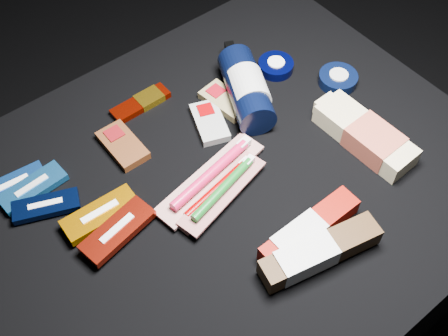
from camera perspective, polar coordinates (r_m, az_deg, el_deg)
ground at (r=1.35m, az=-0.24°, el=-11.12°), size 3.00×3.00×0.00m
cloth_table at (r=1.17m, az=-0.27°, el=-7.00°), size 0.98×0.78×0.40m
luna_bar_0 at (r=1.06m, az=-20.72°, el=-1.71°), size 0.13×0.06×0.02m
luna_bar_1 at (r=1.04m, az=-18.86°, el=-1.92°), size 0.12×0.05×0.02m
luna_bar_2 at (r=1.01m, az=-17.62°, el=-3.69°), size 0.12×0.08×0.01m
luna_bar_3 at (r=0.97m, az=-12.43°, el=-4.59°), size 0.13×0.05×0.02m
luna_bar_4 at (r=0.95m, az=-10.75°, el=-6.26°), size 0.14×0.07×0.02m
clif_bar_0 at (r=1.06m, az=-10.39°, el=2.42°), size 0.06×0.10×0.02m
clif_bar_1 at (r=1.08m, az=-1.53°, el=4.83°), size 0.09×0.11×0.02m
clif_bar_2 at (r=1.12m, az=-0.03°, el=6.96°), size 0.07×0.11×0.02m
power_bar at (r=1.13m, az=-8.18°, el=6.68°), size 0.12×0.04×0.02m
lotion_bottle at (r=1.10m, az=2.29°, el=8.06°), size 0.14×0.23×0.07m
cream_tin_upper at (r=1.19m, az=5.28°, el=10.29°), size 0.07×0.07×0.02m
cream_tin_lower at (r=1.18m, az=11.50°, el=8.87°), size 0.08×0.08×0.02m
bodywash_bottle at (r=1.07m, az=14.26°, el=3.15°), size 0.08×0.21×0.04m
toothbrush_pack_0 at (r=0.99m, az=-0.63°, el=-2.20°), size 0.20×0.08×0.02m
toothbrush_pack_1 at (r=0.99m, az=-1.29°, el=-0.76°), size 0.24×0.09×0.03m
toothbrush_pack_2 at (r=0.97m, az=-0.05°, el=-2.22°), size 0.20×0.09×0.02m
toothpaste_carton_red at (r=0.94m, az=8.30°, el=-6.49°), size 0.19×0.05×0.04m
toothpaste_carton_green at (r=0.91m, az=9.24°, el=-8.61°), size 0.21×0.09×0.04m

